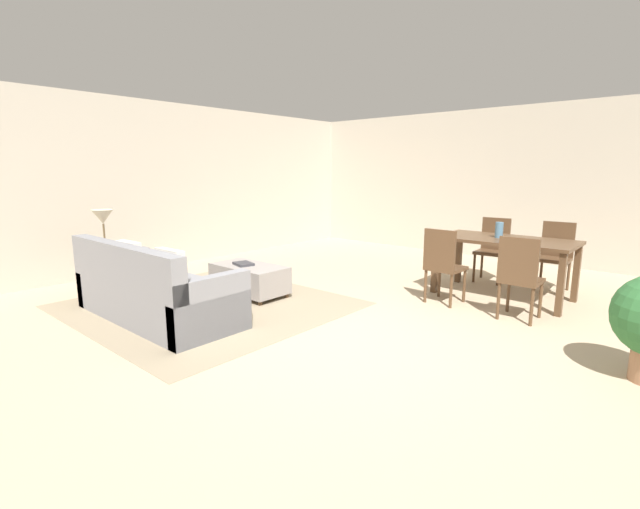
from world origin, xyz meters
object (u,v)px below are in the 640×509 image
Objects in this scene: side_table at (107,260)px; book_on_ottoman at (243,264)px; dining_table at (505,246)px; dining_chair_far_left at (493,246)px; dining_chair_far_right at (555,252)px; vase_centerpiece at (499,230)px; dining_chair_near_left at (443,262)px; dining_chair_near_right at (520,274)px; ottoman_table at (249,278)px; table_lamp at (103,219)px; couch at (153,292)px.

book_on_ottoman is at bearing 39.41° from side_table.
dining_table is 1.77× the size of dining_chair_far_left.
vase_centerpiece is (-0.49, -0.81, 0.34)m from dining_chair_far_right.
dining_chair_near_left is 1.00× the size of dining_chair_near_right.
ottoman_table is at bearing 34.89° from book_on_ottoman.
ottoman_table is 2.44m from dining_chair_near_left.
table_lamp is 2.02× the size of book_on_ottoman.
book_on_ottoman is (1.39, 1.14, -0.05)m from side_table.
couch is 3.96m from dining_chair_near_right.
table_lamp is at bearing 175.33° from couch.
dining_chair_near_right reaches higher than book_on_ottoman.
book_on_ottoman is at bearing -139.36° from vase_centerpiece.
book_on_ottoman is (-2.12, -1.33, -0.11)m from dining_chair_near_left.
couch is 3.68× the size of side_table.
vase_centerpiece reaches higher than book_on_ottoman.
book_on_ottoman is at bearing -140.49° from dining_table.
dining_table is at bearing -61.53° from dining_chair_far_left.
side_table is at bearing -151.13° from dining_chair_near_right.
dining_table is at bearing 39.48° from side_table.
dining_chair_far_left is 0.92m from vase_centerpiece.
table_lamp is at bearing -140.59° from book_on_ottoman.
couch is 1.39m from side_table.
dining_chair_far_right is at bearing 1.72° from dining_chair_far_left.
couch is 4.23m from vase_centerpiece.
vase_centerpiece reaches higher than dining_table.
dining_chair_far_right is 1.00m from vase_centerpiece.
book_on_ottoman is at bearing -135.28° from dining_chair_far_right.
couch is 10.86× the size of vase_centerpiece.
ottoman_table is at bearing 39.24° from side_table.
dining_chair_near_right reaches higher than dining_table.
side_table is 5.96m from dining_chair_far_right.
vase_centerpiece is at bearing 40.64° from book_on_ottoman.
dining_chair_near_right is at bearing -61.50° from dining_table.
dining_chair_far_right is at bearing 44.72° from book_on_ottoman.
vase_centerpiece is (-0.09, 0.01, 0.20)m from dining_table.
dining_chair_near_right is at bearing 23.13° from book_on_ottoman.
couch is at bearing -93.23° from ottoman_table.
dining_chair_near_right is (2.96, 1.25, 0.29)m from ottoman_table.
side_table is 5.08m from vase_centerpiece.
book_on_ottoman is (-2.48, -2.13, -0.45)m from vase_centerpiece.
dining_chair_far_right is (0.83, 0.02, 0.00)m from dining_chair_far_left.
side_table is (-1.45, -1.18, 0.23)m from ottoman_table.
dining_chair_near_right is 1.00× the size of dining_chair_far_right.
dining_chair_far_left is (-0.43, 0.79, -0.14)m from dining_table.
couch is at bearing -129.52° from dining_chair_near_left.
ottoman_table is 3.28m from dining_table.
dining_table is at bearing 39.48° from table_lamp.
vase_centerpiece is at bearing 173.23° from dining_table.
vase_centerpiece reaches higher than dining_chair_near_left.
dining_table reaches higher than book_on_ottoman.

